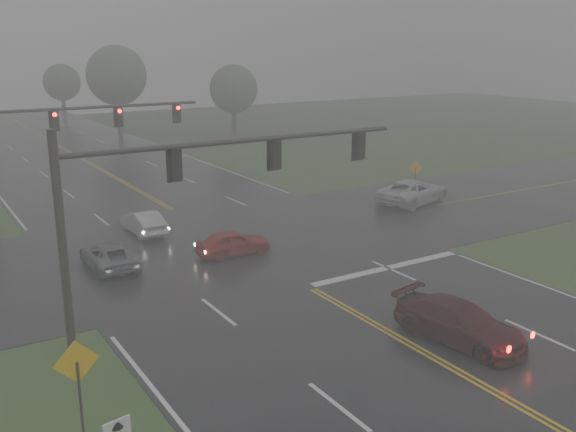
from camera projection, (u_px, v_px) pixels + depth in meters
main_road at (247, 252)px, 32.48m from camera, size 18.00×160.00×0.02m
cross_street at (229, 242)px, 34.12m from camera, size 120.00×14.00×0.02m
stop_bar at (387, 268)px, 30.17m from camera, size 8.50×0.50×0.01m
sedan_maroon at (458, 341)px, 22.81m from camera, size 2.85×5.18×1.42m
sedan_red at (234, 255)px, 32.06m from camera, size 3.80×1.70×1.27m
sedan_silver at (144, 234)px, 35.64m from camera, size 1.45×3.95×1.29m
car_grey at (110, 268)px, 30.29m from camera, size 1.98×4.26×1.18m
pickup_white at (413, 203)px, 42.38m from camera, size 6.18×4.07×1.58m
signal_gantry_near at (181, 184)px, 22.93m from camera, size 13.85×0.33×7.65m
signal_gantry_far at (58, 133)px, 36.88m from camera, size 12.65×0.38×7.48m
sign_diamond_west at (78, 374)px, 16.67m from camera, size 1.20×0.12×2.89m
sign_diamond_east at (415, 173)px, 43.10m from camera, size 1.10×0.29×2.69m
tree_ne_a at (117, 75)px, 73.73m from camera, size 6.85×6.85×10.05m
tree_e_near at (234, 89)px, 72.02m from camera, size 5.40×5.40×7.93m
tree_n_far at (62, 82)px, 89.16m from camera, size 5.09×5.09×7.47m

